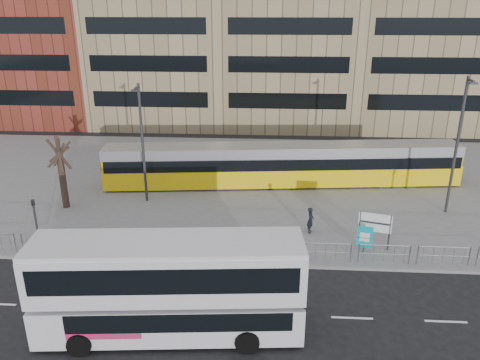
# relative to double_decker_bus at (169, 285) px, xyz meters

# --- Properties ---
(ground) EXTENTS (120.00, 120.00, 0.00)m
(ground) POSITION_rel_double_decker_bus_xyz_m (1.66, 5.45, -2.31)
(ground) COLOR black
(ground) RESTS_ON ground
(plaza) EXTENTS (64.00, 24.00, 0.15)m
(plaza) POSITION_rel_double_decker_bus_xyz_m (1.66, 17.45, -2.23)
(plaza) COLOR slate
(plaza) RESTS_ON ground
(kerb) EXTENTS (64.00, 0.25, 0.17)m
(kerb) POSITION_rel_double_decker_bus_xyz_m (1.66, 5.50, -2.23)
(kerb) COLOR gray
(kerb) RESTS_ON ground
(building_row) EXTENTS (70.40, 18.40, 31.20)m
(building_row) POSITION_rel_double_decker_bus_xyz_m (3.21, 39.72, 10.61)
(building_row) COLOR maroon
(building_row) RESTS_ON ground
(pedestrian_barrier) EXTENTS (32.07, 0.07, 1.10)m
(pedestrian_barrier) POSITION_rel_double_decker_bus_xyz_m (3.66, 5.95, -1.32)
(pedestrian_barrier) COLOR gray
(pedestrian_barrier) RESTS_ON plaza
(road_markings) EXTENTS (62.00, 0.12, 0.01)m
(road_markings) POSITION_rel_double_decker_bus_xyz_m (2.66, 1.45, -2.30)
(road_markings) COLOR white
(road_markings) RESTS_ON ground
(double_decker_bus) EXTENTS (10.83, 3.39, 4.26)m
(double_decker_bus) POSITION_rel_double_decker_bus_xyz_m (0.00, 0.00, 0.00)
(double_decker_bus) COLOR silver
(double_decker_bus) RESTS_ON ground
(tram) EXTENTS (26.09, 5.17, 3.06)m
(tram) POSITION_rel_double_decker_bus_xyz_m (4.95, 17.03, -0.62)
(tram) COLOR yellow
(tram) RESTS_ON plaza
(station_sign) EXTENTS (1.74, 0.54, 2.05)m
(station_sign) POSITION_rel_double_decker_bus_xyz_m (9.75, 7.63, -0.74)
(station_sign) COLOR #2D2D30
(station_sign) RESTS_ON plaza
(ad_panel) EXTENTS (0.81, 0.25, 1.54)m
(ad_panel) POSITION_rel_double_decker_bus_xyz_m (9.13, 7.05, -1.25)
(ad_panel) COLOR #2D2D30
(ad_panel) RESTS_ON plaza
(pedestrian) EXTENTS (0.46, 0.63, 1.58)m
(pedestrian) POSITION_rel_double_decker_bus_xyz_m (6.42, 9.26, -1.36)
(pedestrian) COLOR black
(pedestrian) RESTS_ON plaza
(traffic_light_west) EXTENTS (0.19, 0.22, 3.10)m
(traffic_light_west) POSITION_rel_double_decker_bus_xyz_m (-8.37, 5.95, -0.18)
(traffic_light_west) COLOR #2D2D30
(traffic_light_west) RESTS_ON plaza
(lamp_post_west) EXTENTS (0.45, 1.04, 7.99)m
(lamp_post_west) POSITION_rel_double_decker_bus_xyz_m (-4.39, 13.31, 2.21)
(lamp_post_west) COLOR #2D2D30
(lamp_post_west) RESTS_ON plaza
(lamp_post_east) EXTENTS (0.45, 1.04, 8.72)m
(lamp_post_east) POSITION_rel_double_decker_bus_xyz_m (15.45, 12.67, 2.58)
(lamp_post_east) COLOR #2D2D30
(lamp_post_east) RESTS_ON plaza
(bare_tree) EXTENTS (4.09, 4.09, 6.93)m
(bare_tree) POSITION_rel_double_decker_bus_xyz_m (-9.46, 11.94, 2.89)
(bare_tree) COLOR #31241B
(bare_tree) RESTS_ON plaza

